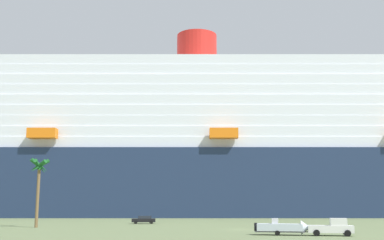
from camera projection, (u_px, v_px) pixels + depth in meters
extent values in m
plane|color=#66754C|center=(223.00, 222.00, 105.00)|extent=(600.00, 600.00, 0.00)
cube|color=#1E2D4C|center=(301.00, 185.00, 150.59)|extent=(219.66, 40.62, 19.67)
cube|color=white|center=(300.00, 149.00, 152.55)|extent=(193.33, 37.21, 3.16)
cube|color=white|center=(286.00, 139.00, 153.09)|extent=(181.31, 36.45, 3.16)
cube|color=white|center=(272.00, 129.00, 153.64)|extent=(169.43, 35.67, 3.16)
cube|color=white|center=(258.00, 120.00, 154.18)|extent=(163.29, 35.25, 3.16)
cube|color=white|center=(244.00, 110.00, 154.72)|extent=(158.17, 34.62, 3.16)
cube|color=white|center=(231.00, 101.00, 155.27)|extent=(152.81, 33.74, 3.16)
cube|color=white|center=(217.00, 91.00, 155.81)|extent=(146.10, 33.15, 3.16)
cube|color=white|center=(204.00, 82.00, 156.35)|extent=(136.94, 32.16, 3.16)
cube|color=white|center=(190.00, 72.00, 156.90)|extent=(127.52, 31.55, 3.16)
cylinder|color=red|center=(197.00, 52.00, 158.12)|extent=(13.42, 13.42, 11.07)
cube|color=orange|center=(42.00, 133.00, 134.18)|extent=(8.06, 3.35, 2.80)
cube|color=orange|center=(224.00, 133.00, 134.18)|extent=(8.06, 3.35, 2.80)
cube|color=white|center=(330.00, 229.00, 60.68)|extent=(5.90, 3.16, 0.90)
cube|color=white|center=(338.00, 222.00, 60.64)|extent=(2.36, 2.23, 0.90)
cube|color=#26333F|center=(344.00, 223.00, 60.49)|extent=(0.46, 1.66, 0.63)
cylinder|color=black|center=(346.00, 232.00, 61.19)|extent=(0.84, 0.45, 0.80)
cylinder|color=black|center=(348.00, 233.00, 59.26)|extent=(0.84, 0.45, 0.80)
cylinder|color=black|center=(316.00, 232.00, 61.92)|extent=(0.84, 0.45, 0.80)
cylinder|color=black|center=(317.00, 233.00, 59.98)|extent=(0.84, 0.45, 0.80)
cube|color=#595960|center=(280.00, 231.00, 61.85)|extent=(6.63, 3.17, 0.16)
cube|color=#595960|center=(310.00, 232.00, 61.12)|extent=(2.07, 0.57, 0.10)
cylinder|color=black|center=(278.00, 232.00, 62.87)|extent=(0.67, 0.35, 0.64)
cylinder|color=black|center=(277.00, 233.00, 60.89)|extent=(0.67, 0.35, 0.64)
cube|color=silver|center=(280.00, 227.00, 61.94)|extent=(6.10, 3.24, 0.90)
cone|color=silver|center=(306.00, 228.00, 61.30)|extent=(1.57, 2.05, 1.84)
cube|color=silver|center=(275.00, 221.00, 62.19)|extent=(1.00, 1.15, 0.70)
cube|color=black|center=(256.00, 227.00, 62.54)|extent=(0.46, 0.57, 1.10)
cylinder|color=brown|center=(38.00, 197.00, 81.98)|extent=(0.53, 0.53, 10.34)
cone|color=#195923|center=(42.00, 166.00, 82.87)|extent=(0.91, 3.45, 2.41)
cone|color=#195923|center=(41.00, 166.00, 83.24)|extent=(3.33, 2.18, 2.46)
cone|color=#195923|center=(39.00, 166.00, 83.21)|extent=(2.97, 2.40, 2.85)
cone|color=#195923|center=(37.00, 166.00, 82.84)|extent=(1.02, 3.50, 2.34)
cone|color=#195923|center=(38.00, 166.00, 82.52)|extent=(3.47, 2.02, 2.26)
cone|color=#195923|center=(40.00, 166.00, 82.57)|extent=(3.12, 2.45, 2.62)
sphere|color=#195923|center=(39.00, 167.00, 82.87)|extent=(1.10, 1.10, 1.10)
cube|color=black|center=(143.00, 220.00, 95.90)|extent=(4.92, 2.39, 0.70)
cube|color=#1E232D|center=(145.00, 217.00, 96.04)|extent=(2.83, 1.95, 0.55)
cylinder|color=black|center=(136.00, 222.00, 94.73)|extent=(0.68, 0.30, 0.66)
cylinder|color=black|center=(135.00, 222.00, 96.50)|extent=(0.68, 0.30, 0.66)
cylinder|color=black|center=(151.00, 222.00, 95.17)|extent=(0.68, 0.30, 0.66)
cylinder|color=black|center=(151.00, 222.00, 96.94)|extent=(0.68, 0.30, 0.66)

